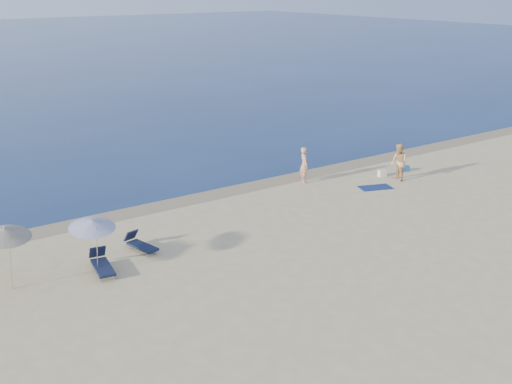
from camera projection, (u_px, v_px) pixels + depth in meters
wet_sand_strip at (258, 184)px, 32.67m from camera, size 240.00×1.60×0.00m
person_left at (304, 165)px, 32.76m from camera, size 0.67×0.80×1.86m
person_right at (399, 162)px, 33.04m from camera, size 0.97×1.11×1.94m
beach_towel at (375, 187)px, 32.16m from camera, size 1.81×1.38×0.03m
white_bag at (382, 173)px, 34.00m from camera, size 0.46×0.43×0.33m
blue_cooler at (405, 168)px, 34.94m from camera, size 0.52×0.45×0.30m
umbrella_near at (92, 224)px, 22.33m from camera, size 1.82×1.84×2.14m
umbrella_far at (5, 232)px, 21.13m from camera, size 2.05×2.07×2.33m
lounger_left at (102, 265)px, 22.79m from camera, size 0.86×1.83×0.78m
lounger_right at (140, 244)px, 24.62m from camera, size 0.82×1.64×0.69m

